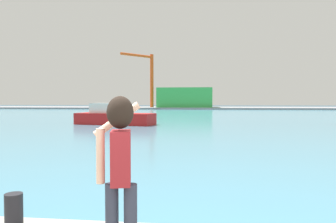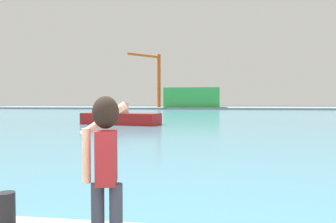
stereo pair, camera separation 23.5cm
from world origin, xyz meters
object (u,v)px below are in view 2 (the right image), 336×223
(harbor_bollard, at_px, (6,209))
(warehouse_left, at_px, (193,98))
(port_crane, at_px, (155,75))
(person_photographer, at_px, (105,160))
(boat_moored, at_px, (119,117))

(harbor_bollard, height_order, warehouse_left, warehouse_left)
(harbor_bollard, distance_m, warehouse_left, 88.90)
(warehouse_left, bearing_deg, port_crane, -167.24)
(harbor_bollard, xyz_separation_m, port_crane, (-13.62, 86.42, 8.96))
(person_photographer, distance_m, boat_moored, 28.61)
(harbor_bollard, relative_size, boat_moored, 0.05)
(harbor_bollard, height_order, port_crane, port_crane)
(person_photographer, relative_size, port_crane, 0.11)
(port_crane, bearing_deg, person_photographer, -80.05)
(boat_moored, bearing_deg, port_crane, 108.47)
(harbor_bollard, xyz_separation_m, warehouse_left, (-3.01, 88.82, 2.31))
(person_photographer, height_order, port_crane, port_crane)
(harbor_bollard, distance_m, port_crane, 87.95)
(boat_moored, bearing_deg, warehouse_left, 98.46)
(warehouse_left, xyz_separation_m, port_crane, (-10.61, -2.40, 6.65))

